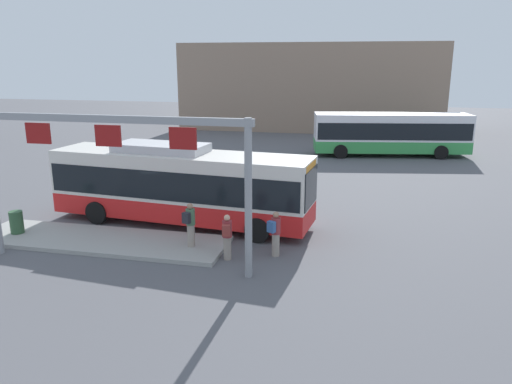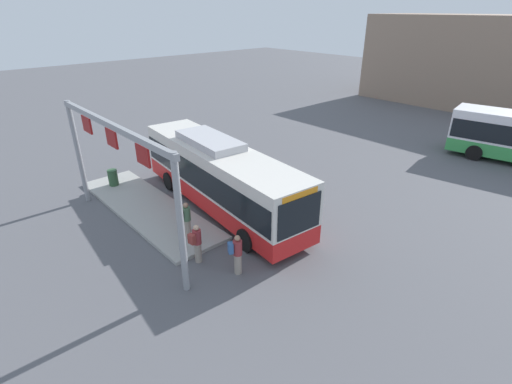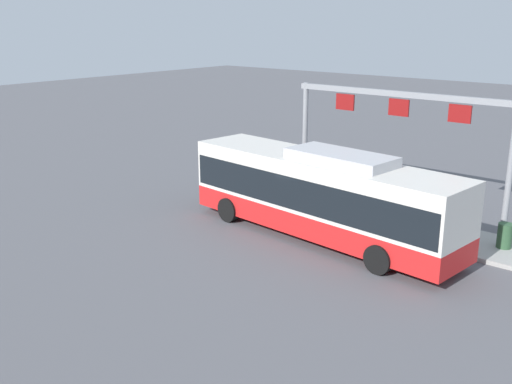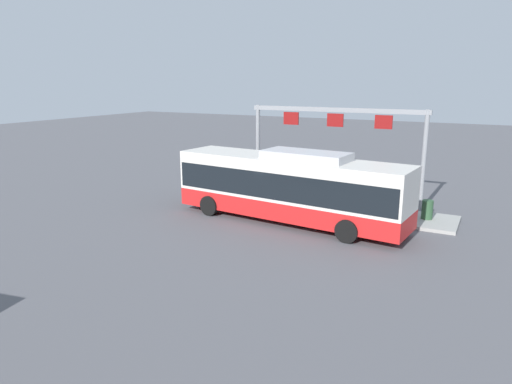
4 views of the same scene
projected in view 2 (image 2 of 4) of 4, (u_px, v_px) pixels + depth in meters
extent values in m
plane|color=#56565B|center=(222.00, 207.00, 19.24)|extent=(120.00, 120.00, 0.00)
cube|color=#9E9E99|center=(147.00, 208.00, 18.96)|extent=(10.00, 2.80, 0.16)
cube|color=red|center=(221.00, 193.00, 18.90)|extent=(11.50, 3.59, 0.85)
cube|color=silver|center=(220.00, 167.00, 18.30)|extent=(11.50, 3.59, 1.90)
cube|color=black|center=(220.00, 171.00, 18.38)|extent=(11.27, 3.61, 1.20)
cube|color=black|center=(300.00, 216.00, 14.24)|extent=(0.25, 2.12, 1.50)
cube|color=#B7B7BC|center=(210.00, 140.00, 18.41)|extent=(4.11, 2.13, 0.36)
cube|color=orange|center=(300.00, 195.00, 13.92)|extent=(0.29, 1.75, 0.28)
cylinder|color=black|center=(290.00, 222.00, 16.88)|extent=(1.02, 0.40, 1.00)
cylinder|color=black|center=(246.00, 240.00, 15.59)|extent=(1.02, 0.40, 1.00)
cylinder|color=black|center=(207.00, 171.00, 22.15)|extent=(1.02, 0.40, 1.00)
cylinder|color=black|center=(169.00, 181.00, 20.87)|extent=(1.02, 0.40, 1.00)
cylinder|color=black|center=(474.00, 153.00, 24.94)|extent=(1.04, 0.47, 1.00)
cylinder|color=black|center=(481.00, 143.00, 26.64)|extent=(1.04, 0.47, 1.00)
cylinder|color=gray|center=(238.00, 264.00, 14.26)|extent=(0.38, 0.38, 0.85)
cylinder|color=maroon|center=(238.00, 248.00, 13.95)|extent=(0.46, 0.46, 0.60)
sphere|color=#9E755B|center=(237.00, 238.00, 13.77)|extent=(0.22, 0.22, 0.22)
cube|color=#335993|center=(231.00, 248.00, 13.87)|extent=(0.33, 0.29, 0.40)
cylinder|color=gray|center=(198.00, 252.00, 14.92)|extent=(0.32, 0.32, 0.85)
cylinder|color=maroon|center=(197.00, 237.00, 14.60)|extent=(0.39, 0.39, 0.60)
sphere|color=tan|center=(196.00, 228.00, 14.42)|extent=(0.22, 0.22, 0.22)
cube|color=maroon|center=(192.00, 239.00, 14.40)|extent=(0.31, 0.22, 0.40)
cylinder|color=gray|center=(188.00, 229.00, 16.21)|extent=(0.34, 0.34, 0.85)
cylinder|color=#476B4C|center=(186.00, 214.00, 15.90)|extent=(0.41, 0.41, 0.60)
sphere|color=#9E755B|center=(186.00, 205.00, 15.72)|extent=(0.22, 0.22, 0.22)
cube|color=#26262D|center=(180.00, 215.00, 15.78)|extent=(0.32, 0.24, 0.40)
cylinder|color=gray|center=(78.00, 153.00, 18.75)|extent=(0.24, 0.24, 5.20)
cylinder|color=gray|center=(181.00, 226.00, 12.50)|extent=(0.24, 0.24, 5.20)
cube|color=gray|center=(109.00, 124.00, 14.55)|extent=(9.78, 0.20, 0.24)
cube|color=maroon|center=(87.00, 125.00, 16.51)|extent=(0.90, 0.08, 0.70)
cube|color=maroon|center=(112.00, 138.00, 14.79)|extent=(0.90, 0.08, 0.70)
cube|color=maroon|center=(143.00, 155.00, 13.08)|extent=(0.90, 0.08, 0.70)
cube|color=gray|center=(505.00, 65.00, 35.51)|extent=(25.63, 8.00, 8.48)
cylinder|color=#2D5133|center=(113.00, 178.00, 21.01)|extent=(0.52, 0.52, 0.90)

